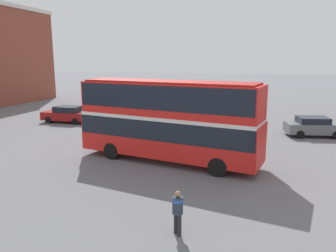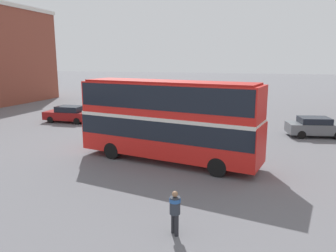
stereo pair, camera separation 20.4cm
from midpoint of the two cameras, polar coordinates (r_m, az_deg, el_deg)
ground_plane at (r=19.92m, az=-0.95°, el=-5.26°), size 240.00×240.00×0.00m
double_decker_bus at (r=18.34m, az=-0.32°, el=1.72°), size 10.74×4.37×4.60m
pedestrian_foreground at (r=11.14m, az=1.15°, el=-14.11°), size 0.54×0.54×1.54m
parked_car_kerb_near at (r=31.75m, az=-17.34°, el=1.98°), size 4.44×2.04×1.51m
parked_car_kerb_far at (r=27.16m, az=23.88°, el=-0.06°), size 4.48×2.70×1.48m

